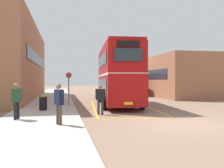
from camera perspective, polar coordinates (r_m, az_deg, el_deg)
ground_plane at (r=25.40m, az=0.64°, el=-3.73°), size 135.60×135.60×0.00m
sidewalk_left at (r=27.23m, az=-13.99°, el=-3.30°), size 4.00×57.60×0.14m
brick_building_left at (r=28.41m, az=-22.55°, el=4.64°), size 5.34×22.00×7.88m
depot_building_right at (r=32.77m, az=14.45°, el=1.67°), size 7.13×14.86×5.01m
double_decker_bus at (r=19.55m, az=1.31°, el=2.26°), size 3.48×9.90×4.75m
single_deck_bus at (r=34.06m, az=3.28°, el=0.20°), size 3.33×8.64×3.02m
pedestrian_boarding at (r=14.34m, az=-2.77°, el=-3.10°), size 0.57×0.36×1.79m
pedestrian_waiting_near at (r=12.54m, az=-21.67°, el=-3.17°), size 0.42×0.55×1.76m
pedestrian_waiting_far at (r=10.54m, az=-12.44°, el=-3.87°), size 0.43×0.55×1.77m
litter_bin at (r=15.95m, az=-15.98°, el=-4.36°), size 0.52×0.52×0.90m
bus_stop_sign at (r=18.47m, az=-10.21°, el=-0.33°), size 0.44×0.08×2.50m
bay_marking_yellow at (r=17.83m, az=2.41°, el=-5.68°), size 5.25×12.08×0.01m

